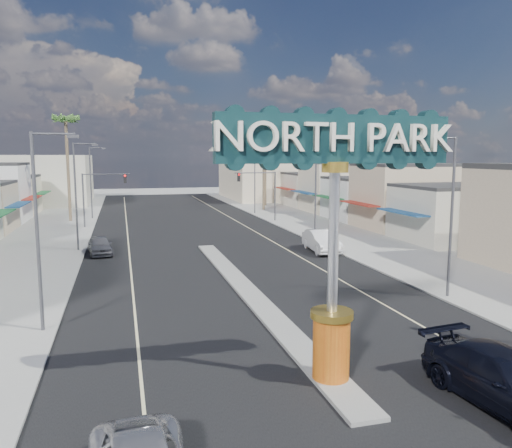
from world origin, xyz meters
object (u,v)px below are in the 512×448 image
palm_right_far (265,127)px  streetlight_l_far (92,179)px  streetlight_r_near (449,209)px  streetlight_l_near (41,222)px  gateway_sign (334,216)px  car_parked_right (322,241)px  streetlight_r_mid (314,187)px  streetlight_r_far (254,177)px  suv_right (507,380)px  car_parked_left (100,245)px  traffic_signal_right (261,186)px  palm_left_far (66,125)px  palm_right_mid (264,137)px  streetlight_l_mid (78,191)px  traffic_signal_left (100,189)px

palm_right_far → streetlight_l_far: bearing=-158.5°
streetlight_r_near → streetlight_l_near: bearing=180.0°
gateway_sign → car_parked_right: gateway_sign is taller
streetlight_r_mid → streetlight_l_far: bearing=133.5°
gateway_sign → streetlight_r_far: size_ratio=1.02×
suv_right → car_parked_left: size_ratio=1.39×
streetlight_r_far → palm_right_far: size_ratio=0.64×
car_parked_right → traffic_signal_right: bearing=93.8°
traffic_signal_right → car_parked_right: (-0.18, -19.47, -3.38)m
palm_left_far → palm_right_mid: 26.70m
streetlight_r_far → palm_right_mid: (2.57, 4.00, 5.54)m
streetlight_l_far → streetlight_r_near: same height
car_parked_left → car_parked_right: 18.15m
streetlight_l_mid → traffic_signal_left: bearing=84.9°
streetlight_l_far → palm_right_far: palm_right_far is taller
streetlight_r_near → car_parked_left: 26.79m
streetlight_r_near → car_parked_right: streetlight_r_near is taller
palm_right_far → traffic_signal_right: bearing=-107.9°
gateway_sign → streetlight_r_mid: size_ratio=1.02×
streetlight_r_mid → car_parked_left: bearing=-174.5°
streetlight_r_near → palm_left_far: palm_left_far is taller
streetlight_l_far → streetlight_l_mid: bearing=-90.0°
streetlight_r_near → gateway_sign: bearing=-142.4°
palm_right_mid → palm_right_far: (2.00, 6.00, 1.78)m
traffic_signal_right → streetlight_r_mid: bearing=-84.9°
palm_right_mid → palm_right_far: palm_right_far is taller
streetlight_l_near → palm_right_mid: bearing=63.0°
traffic_signal_left → palm_right_mid: size_ratio=0.50×
traffic_signal_left → palm_right_mid: (22.18, 12.01, 6.33)m
streetlight_r_near → car_parked_left: (-19.22, 18.16, -4.32)m
streetlight_r_near → suv_right: streetlight_r_near is taller
streetlight_l_far → palm_right_far: size_ratio=0.64×
gateway_sign → streetlight_l_near: gateway_sign is taller
traffic_signal_right → streetlight_l_far: (-19.62, 8.01, 0.79)m
traffic_signal_left → palm_right_mid: palm_right_mid is taller
traffic_signal_left → streetlight_r_near: streetlight_r_near is taller
streetlight_r_far → palm_right_mid: palm_right_mid is taller
streetlight_l_far → car_parked_right: streetlight_l_far is taller
streetlight_r_mid → palm_right_far: (4.57, 32.00, 7.32)m
traffic_signal_right → car_parked_right: 19.76m
streetlight_l_mid → palm_right_far: (25.43, 32.00, 7.32)m
streetlight_r_mid → palm_right_far: size_ratio=0.64×
streetlight_l_mid → palm_left_far: (-2.57, 20.00, 6.43)m
streetlight_l_near → palm_left_far: size_ratio=0.69×
streetlight_l_near → suv_right: 19.21m
streetlight_r_near → streetlight_r_far: same height
gateway_sign → palm_right_far: 62.20m
streetlight_l_far → car_parked_right: size_ratio=1.65×
streetlight_r_mid → car_parked_right: size_ratio=1.65×
palm_left_far → gateway_sign: bearing=-74.9°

